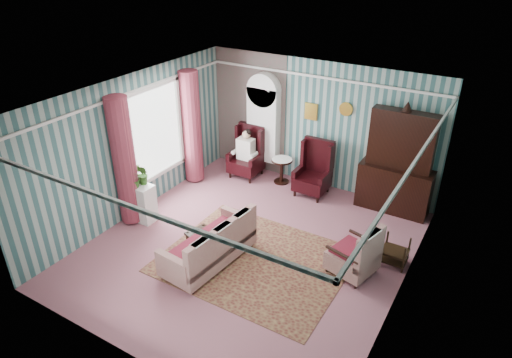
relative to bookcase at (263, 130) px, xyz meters
The scene contains 17 objects.
floor 3.34m from the bookcase, 64.58° to the right, with size 6.00×6.00×0.00m, color #935563.
room_shell 2.90m from the bookcase, 74.62° to the right, with size 5.53×6.02×2.91m.
bookcase is the anchor object (origin of this frame).
dresser_hutch 3.25m from the bookcase, ahead, with size 1.50×0.56×2.36m, color black.
wingback_left 0.68m from the bookcase, 122.66° to the right, with size 0.76×0.80×1.25m, color black.
wingback_right 1.63m from the bookcase, 14.57° to the right, with size 0.76×0.80×1.25m, color black.
seated_woman 0.70m from the bookcase, 122.66° to the right, with size 0.44×0.40×1.18m, color white, non-canonical shape.
round_side_table 1.07m from the bookcase, 20.27° to the right, with size 0.50×0.50×0.60m, color black.
nest_table 4.37m from the bookcase, 26.92° to the right, with size 0.45×0.38×0.54m, color black.
plant_stand 3.39m from the bookcase, 108.49° to the right, with size 0.55×0.35×0.80m, color white.
rug 3.72m from the bookcase, 62.28° to the right, with size 3.20×2.60×0.01m, color #441C16.
sofa 3.75m from the bookcase, 75.12° to the right, with size 1.82×0.90×1.01m, color beige.
floral_armchair 4.17m from the bookcase, 38.00° to the right, with size 0.80×0.82×1.05m, color #B7AC8D.
coffee_table 3.64m from the bookcase, 76.53° to the right, with size 0.85×0.45×0.38m, color black.
potted_plant_a 3.40m from the bookcase, 108.07° to the right, with size 0.35×0.30×0.38m, color #164817.
potted_plant_b 3.21m from the bookcase, 107.80° to the right, with size 0.24×0.19×0.44m, color #1B571D.
potted_plant_c 3.28m from the bookcase, 110.53° to the right, with size 0.21×0.21×0.38m, color #1F551A.
Camera 1 is at (3.69, -5.96, 5.18)m, focal length 32.00 mm.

